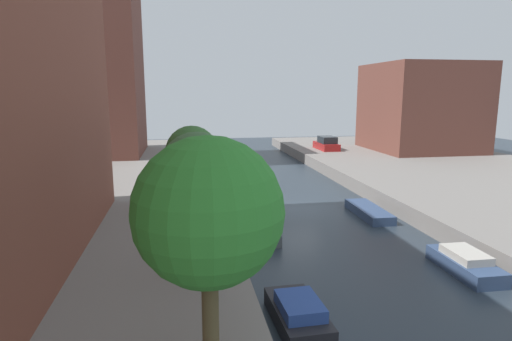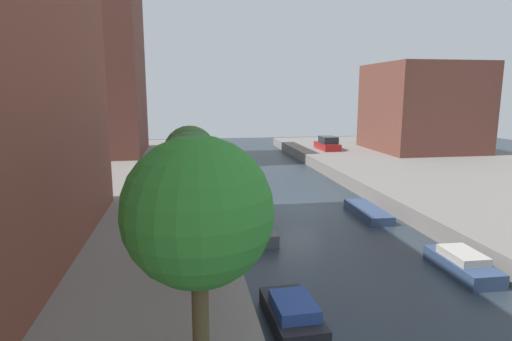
% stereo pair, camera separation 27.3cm
% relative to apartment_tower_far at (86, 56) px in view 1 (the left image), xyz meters
% --- Properties ---
extents(ground_plane, '(84.00, 84.00, 0.00)m').
position_rel_apartment_tower_far_xyz_m(ground_plane, '(16.00, -20.12, -10.52)').
color(ground_plane, '#28333D').
extents(quay_left, '(20.00, 64.00, 1.00)m').
position_rel_apartment_tower_far_xyz_m(quay_left, '(1.00, -20.12, -10.02)').
color(quay_left, gray).
rests_on(quay_left, ground_plane).
extents(apartment_tower_far, '(10.00, 10.60, 19.04)m').
position_rel_apartment_tower_far_xyz_m(apartment_tower_far, '(0.00, 0.00, 0.00)').
color(apartment_tower_far, brown).
rests_on(apartment_tower_far, quay_left).
extents(low_block_right, '(10.00, 10.41, 9.07)m').
position_rel_apartment_tower_far_xyz_m(low_block_right, '(34.00, -2.74, -4.98)').
color(low_block_right, brown).
rests_on(low_block_right, quay_right).
extents(street_tree_0, '(3.04, 3.04, 5.30)m').
position_rel_apartment_tower_far_xyz_m(street_tree_0, '(9.38, -36.54, -5.76)').
color(street_tree_0, brown).
rests_on(street_tree_0, quay_left).
extents(street_tree_1, '(2.56, 2.56, 4.83)m').
position_rel_apartment_tower_far_xyz_m(street_tree_1, '(9.38, -30.58, -6.00)').
color(street_tree_1, brown).
rests_on(street_tree_1, quay_left).
extents(street_tree_2, '(2.62, 2.62, 4.49)m').
position_rel_apartment_tower_far_xyz_m(street_tree_2, '(9.38, -23.38, -6.35)').
color(street_tree_2, brown).
rests_on(street_tree_2, quay_left).
extents(parked_car, '(1.78, 4.08, 1.45)m').
position_rel_apartment_tower_far_xyz_m(parked_car, '(24.31, -0.90, -8.92)').
color(parked_car, maroon).
rests_on(parked_car, quay_right).
extents(moored_boat_left_1, '(1.51, 3.16, 0.96)m').
position_rel_apartment_tower_far_xyz_m(moored_boat_left_1, '(12.26, -33.02, -10.11)').
color(moored_boat_left_1, '#232328').
rests_on(moored_boat_left_1, ground_plane).
extents(moored_boat_left_2, '(1.69, 3.37, 0.95)m').
position_rel_apartment_tower_far_xyz_m(moored_boat_left_2, '(12.48, -24.82, -10.12)').
color(moored_boat_left_2, '#4C5156').
rests_on(moored_boat_left_2, ground_plane).
extents(moored_boat_left_3, '(1.37, 4.45, 0.78)m').
position_rel_apartment_tower_far_xyz_m(moored_boat_left_3, '(12.78, -16.29, -10.19)').
color(moored_boat_left_3, '#232328').
rests_on(moored_boat_left_3, ground_plane).
extents(moored_boat_right_1, '(1.46, 3.44, 0.90)m').
position_rel_apartment_tower_far_xyz_m(moored_boat_right_1, '(19.93, -30.30, -10.14)').
color(moored_boat_right_1, '#33476B').
rests_on(moored_boat_right_1, ground_plane).
extents(moored_boat_right_2, '(1.48, 4.30, 0.50)m').
position_rel_apartment_tower_far_xyz_m(moored_boat_right_2, '(19.54, -22.16, -10.27)').
color(moored_boat_right_2, '#33476B').
rests_on(moored_boat_right_2, ground_plane).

